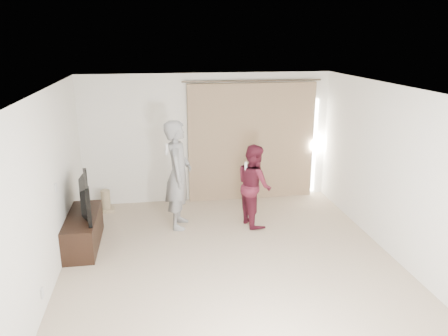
{
  "coord_description": "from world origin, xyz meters",
  "views": [
    {
      "loc": [
        -1.05,
        -5.81,
        3.28
      ],
      "look_at": [
        0.09,
        1.2,
        1.13
      ],
      "focal_mm": 35.0,
      "sensor_mm": 36.0,
      "label": 1
    }
  ],
  "objects": [
    {
      "name": "person_woman",
      "position": [
        0.66,
        1.35,
        0.74
      ],
      "size": [
        0.69,
        0.82,
        1.48
      ],
      "color": "#551726",
      "rests_on": "ground"
    },
    {
      "name": "floor",
      "position": [
        0.0,
        0.0,
        0.0
      ],
      "size": [
        5.5,
        5.5,
        0.0
      ],
      "primitive_type": "plane",
      "color": "#BFAA8F",
      "rests_on": "ground"
    },
    {
      "name": "curtain",
      "position": [
        0.91,
        2.68,
        1.2
      ],
      "size": [
        2.8,
        0.11,
        2.46
      ],
      "color": "tan",
      "rests_on": "ground"
    },
    {
      "name": "tv",
      "position": [
        -2.27,
        0.93,
        0.84
      ],
      "size": [
        0.33,
        1.1,
        0.63
      ],
      "primitive_type": "imported",
      "rotation": [
        0.0,
        0.0,
        1.74
      ],
      "color": "black",
      "rests_on": "tv_console"
    },
    {
      "name": "person_man",
      "position": [
        -0.68,
        1.47,
        0.96
      ],
      "size": [
        0.58,
        0.77,
        1.93
      ],
      "color": "gray",
      "rests_on": "ground"
    },
    {
      "name": "wall_back",
      "position": [
        0.0,
        2.75,
        1.3
      ],
      "size": [
        5.0,
        0.04,
        2.6
      ],
      "primitive_type": "cube",
      "color": "white",
      "rests_on": "ground"
    },
    {
      "name": "ceiling",
      "position": [
        0.0,
        0.0,
        2.6
      ],
      "size": [
        5.0,
        5.5,
        0.01
      ],
      "primitive_type": "cube",
      "color": "silver",
      "rests_on": "wall_back"
    },
    {
      "name": "tv_console",
      "position": [
        -2.27,
        0.93,
        0.26
      ],
      "size": [
        0.48,
        1.38,
        0.53
      ],
      "primitive_type": "cube",
      "color": "black",
      "rests_on": "ground"
    },
    {
      "name": "wall_left",
      "position": [
        -2.5,
        -0.0,
        1.3
      ],
      "size": [
        0.04,
        5.5,
        2.6
      ],
      "color": "white",
      "rests_on": "ground"
    },
    {
      "name": "scratching_post",
      "position": [
        -2.05,
        2.4,
        0.17
      ],
      "size": [
        0.32,
        0.32,
        0.42
      ],
      "color": "tan",
      "rests_on": "ground"
    }
  ]
}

